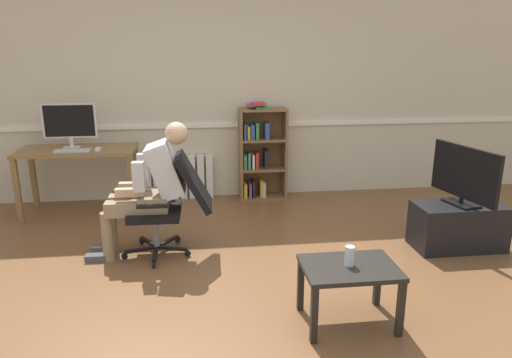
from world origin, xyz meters
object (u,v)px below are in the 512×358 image
object	(u,v)px
computer_desk	(78,158)
tv_screen	(465,175)
computer_mouse	(98,149)
tv_stand	(458,226)
person_seated	(149,187)
imac_monitor	(70,122)
drinking_glass	(350,256)
coffee_table	(349,275)
radiator	(179,177)
keyboard	(72,151)
bookshelf	(260,154)
office_chair	(172,200)

from	to	relation	value
computer_desk	tv_screen	xyz separation A→B (m)	(3.79, -1.49, 0.08)
computer_mouse	tv_stand	bearing A→B (deg)	-21.19
person_seated	tv_screen	distance (m)	2.90
computer_mouse	person_seated	distance (m)	1.33
imac_monitor	drinking_glass	size ratio (longest dim) A/B	4.29
tv_stand	drinking_glass	distance (m)	1.83
imac_monitor	tv_screen	xyz separation A→B (m)	(3.86, -1.57, -0.32)
drinking_glass	coffee_table	bearing A→B (deg)	-64.31
radiator	tv_stand	xyz separation A→B (m)	(2.69, -1.88, -0.06)
imac_monitor	keyboard	world-z (taller)	imac_monitor
bookshelf	tv_screen	bearing A→B (deg)	-46.88
radiator	drinking_glass	bearing A→B (deg)	-67.31
radiator	tv_screen	world-z (taller)	tv_screen
computer_mouse	person_seated	xyz separation A→B (m)	(0.65, -1.15, -0.12)
person_seated	tv_stand	xyz separation A→B (m)	(2.88, -0.22, -0.44)
keyboard	bookshelf	distance (m)	2.19
tv_stand	coffee_table	bearing A→B (deg)	-142.55
computer_desk	person_seated	bearing A→B (deg)	-54.63
keyboard	office_chair	xyz separation A→B (m)	(1.12, -1.14, -0.25)
imac_monitor	computer_mouse	distance (m)	0.47
imac_monitor	keyboard	size ratio (longest dim) A/B	1.54
tv_stand	keyboard	bearing A→B (deg)	160.47
keyboard	office_chair	size ratio (longest dim) A/B	0.40
keyboard	tv_stand	xyz separation A→B (m)	(3.80, -1.35, -0.55)
tv_screen	radiator	bearing A→B (deg)	42.46
bookshelf	coffee_table	distance (m)	2.90
tv_screen	drinking_glass	world-z (taller)	tv_screen
computer_desk	tv_stand	world-z (taller)	computer_desk
computer_mouse	tv_stand	xyz separation A→B (m)	(3.53, -1.37, -0.55)
computer_mouse	bookshelf	size ratio (longest dim) A/B	0.08
tv_stand	coffee_table	xyz separation A→B (m)	(-1.44, -1.10, 0.15)
office_chair	person_seated	bearing A→B (deg)	-90.00
person_seated	tv_screen	bearing A→B (deg)	87.08
keyboard	person_seated	bearing A→B (deg)	-50.87
coffee_table	imac_monitor	bearing A→B (deg)	132.20
computer_desk	computer_mouse	bearing A→B (deg)	-25.26
tv_screen	computer_mouse	bearing A→B (deg)	56.24
imac_monitor	computer_mouse	world-z (taller)	imac_monitor
tv_screen	office_chair	bearing A→B (deg)	72.87
computer_desk	imac_monitor	distance (m)	0.41
person_seated	tv_screen	world-z (taller)	person_seated
coffee_table	office_chair	bearing A→B (deg)	133.39
person_seated	drinking_glass	world-z (taller)	person_seated
computer_mouse	person_seated	world-z (taller)	person_seated
office_chair	tv_screen	distance (m)	2.70
bookshelf	person_seated	distance (m)	1.98
computer_desk	office_chair	world-z (taller)	office_chair
radiator	coffee_table	xyz separation A→B (m)	(1.25, -2.98, 0.09)
bookshelf	office_chair	distance (m)	1.87
computer_desk	keyboard	size ratio (longest dim) A/B	3.34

